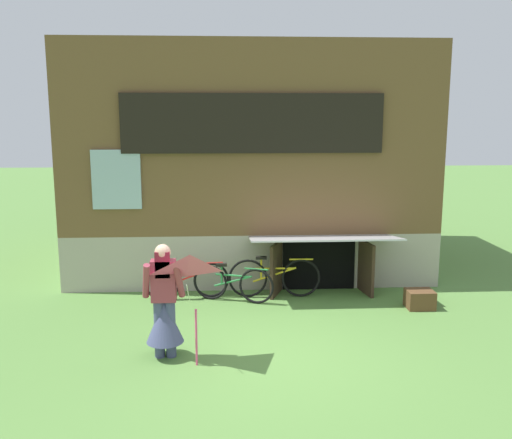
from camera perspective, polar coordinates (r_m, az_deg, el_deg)
The scene contains 8 objects.
ground_plane at distance 8.25m, azimuth 0.77°, elevation -13.40°, with size 60.00×60.00×0.00m, color #56843D.
log_house at distance 13.04m, azimuth -0.87°, elevation 6.20°, with size 7.34×6.07×4.74m.
person at distance 8.01m, azimuth -9.24°, elevation -9.04°, with size 0.61×0.52×1.62m.
kite at distance 7.32m, azimuth -6.62°, elevation -6.27°, with size 0.85×0.89×1.48m.
bicycle_yellow at distance 10.54m, azimuth 1.86°, elevation -5.86°, with size 1.71×0.10×0.78m.
bicycle_green at distance 10.30m, azimuth -2.34°, elevation -6.46°, with size 1.46×0.53×0.70m.
bicycle_red at distance 10.53m, azimuth -7.00°, elevation -6.12°, with size 1.55×0.23×0.71m.
wooden_crate at distance 10.41m, azimuth 16.20°, elevation -7.73°, with size 0.47×0.40×0.32m, color brown.
Camera 1 is at (-0.53, -7.53, 3.34)m, focal length 39.62 mm.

